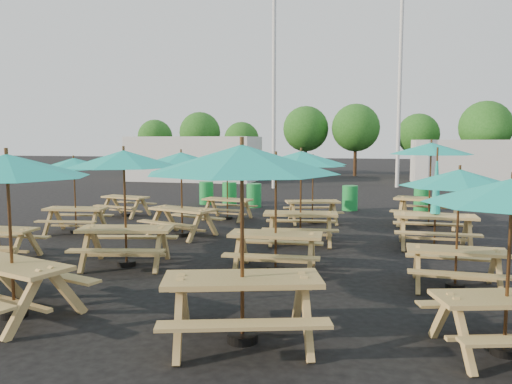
% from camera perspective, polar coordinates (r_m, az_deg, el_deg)
% --- Properties ---
extents(ground, '(120.00, 120.00, 0.00)m').
position_cam_1_polar(ground, '(13.00, -1.54, -5.50)').
color(ground, black).
rests_on(ground, ground).
extents(picnic_unit_2, '(2.28, 2.28, 2.11)m').
position_cam_1_polar(picnic_unit_2, '(14.64, -20.10, 2.69)').
color(picnic_unit_2, '#AA8A4B').
rests_on(picnic_unit_2, ground).
extents(picnic_unit_3, '(2.28, 2.28, 2.03)m').
position_cam_1_polar(picnic_unit_3, '(17.40, -14.80, 3.08)').
color(picnic_unit_3, '#AA8A4B').
rests_on(picnic_unit_3, ground).
extents(picnic_unit_4, '(2.88, 2.88, 2.41)m').
position_cam_1_polar(picnic_unit_4, '(7.93, -26.55, 1.83)').
color(picnic_unit_4, '#AA8A4B').
rests_on(picnic_unit_4, ground).
extents(picnic_unit_5, '(2.73, 2.73, 2.40)m').
position_cam_1_polar(picnic_unit_5, '(10.41, -14.86, 3.05)').
color(picnic_unit_5, '#AA8A4B').
rests_on(picnic_unit_5, ground).
extents(picnic_unit_6, '(2.75, 2.75, 2.28)m').
position_cam_1_polar(picnic_unit_6, '(13.38, -8.55, 3.34)').
color(picnic_unit_6, '#AA8A4B').
rests_on(picnic_unit_6, ground).
extents(picnic_unit_7, '(2.22, 2.22, 2.03)m').
position_cam_1_polar(picnic_unit_7, '(16.16, -3.31, 3.06)').
color(picnic_unit_7, '#AA8A4B').
rests_on(picnic_unit_7, ground).
extents(picnic_unit_8, '(3.03, 3.03, 2.55)m').
position_cam_1_polar(picnic_unit_8, '(6.19, -1.62, 2.62)').
color(picnic_unit_8, '#AA8A4B').
rests_on(picnic_unit_8, ground).
extents(picnic_unit_9, '(2.33, 2.33, 2.30)m').
position_cam_1_polar(picnic_unit_9, '(9.63, 2.29, 2.54)').
color(picnic_unit_9, '#AA8A4B').
rests_on(picnic_unit_9, ground).
extents(picnic_unit_10, '(2.50, 2.50, 2.33)m').
position_cam_1_polar(picnic_unit_10, '(12.39, 5.17, 3.39)').
color(picnic_unit_10, '#AA8A4B').
rests_on(picnic_unit_10, ground).
extents(picnic_unit_11, '(2.54, 2.54, 2.10)m').
position_cam_1_polar(picnic_unit_11, '(15.50, 6.53, 3.13)').
color(picnic_unit_11, '#AA8A4B').
rests_on(picnic_unit_11, ground).
extents(picnic_unit_12, '(2.55, 2.55, 2.15)m').
position_cam_1_polar(picnic_unit_12, '(6.57, 27.22, -0.85)').
color(picnic_unit_12, '#AA8A4B').
rests_on(picnic_unit_12, ground).
extents(picnic_unit_13, '(2.07, 2.07, 2.10)m').
position_cam_1_polar(picnic_unit_13, '(9.19, 22.21, 0.85)').
color(picnic_unit_13, '#AA8A4B').
rests_on(picnic_unit_13, ground).
extents(picnic_unit_14, '(1.91, 1.67, 2.41)m').
position_cam_1_polar(picnic_unit_14, '(12.61, 19.82, -1.64)').
color(picnic_unit_14, '#AA8A4B').
rests_on(picnic_unit_14, ground).
extents(picnic_unit_15, '(2.93, 2.93, 2.53)m').
position_cam_1_polar(picnic_unit_15, '(15.73, 19.37, 4.25)').
color(picnic_unit_15, '#AA8A4B').
rests_on(picnic_unit_15, ground).
extents(waste_bin_0, '(0.57, 0.57, 0.91)m').
position_cam_1_polar(waste_bin_0, '(20.26, -5.70, -0.10)').
color(waste_bin_0, green).
rests_on(waste_bin_0, ground).
extents(waste_bin_1, '(0.57, 0.57, 0.91)m').
position_cam_1_polar(waste_bin_1, '(19.90, -3.04, -0.18)').
color(waste_bin_1, green).
rests_on(waste_bin_1, ground).
extents(waste_bin_2, '(0.57, 0.57, 0.91)m').
position_cam_1_polar(waste_bin_2, '(19.24, -0.23, -0.39)').
color(waste_bin_2, green).
rests_on(waste_bin_2, ground).
extents(waste_bin_3, '(0.57, 0.57, 0.91)m').
position_cam_1_polar(waste_bin_3, '(18.70, 10.69, -0.68)').
color(waste_bin_3, green).
rests_on(waste_bin_3, ground).
extents(waste_bin_4, '(0.57, 0.57, 0.91)m').
position_cam_1_polar(waste_bin_4, '(19.06, 18.43, -0.75)').
color(waste_bin_4, green).
rests_on(waste_bin_4, ground).
extents(mast_0, '(0.20, 0.20, 12.00)m').
position_cam_1_polar(mast_0, '(27.05, 2.08, 13.21)').
color(mast_0, silver).
rests_on(mast_0, ground).
extents(mast_1, '(0.20, 0.20, 12.00)m').
position_cam_1_polar(mast_1, '(28.54, 16.14, 12.60)').
color(mast_1, silver).
rests_on(mast_1, ground).
extents(event_tent_0, '(8.00, 4.00, 2.80)m').
position_cam_1_polar(event_tent_0, '(32.36, -7.03, 3.82)').
color(event_tent_0, silver).
rests_on(event_tent_0, ground).
extents(event_tent_1, '(7.00, 4.00, 2.60)m').
position_cam_1_polar(event_tent_1, '(31.85, 23.77, 3.14)').
color(event_tent_1, silver).
rests_on(event_tent_1, ground).
extents(tree_0, '(2.80, 2.80, 4.24)m').
position_cam_1_polar(tree_0, '(41.37, -11.46, 6.18)').
color(tree_0, '#382314').
rests_on(tree_0, ground).
extents(tree_1, '(3.11, 3.11, 4.72)m').
position_cam_1_polar(tree_1, '(38.49, -6.43, 6.76)').
color(tree_1, '#382314').
rests_on(tree_1, ground).
extents(tree_2, '(2.59, 2.59, 3.93)m').
position_cam_1_polar(tree_2, '(37.24, -1.66, 6.02)').
color(tree_2, '#382314').
rests_on(tree_2, ground).
extents(tree_3, '(3.36, 3.36, 5.09)m').
position_cam_1_polar(tree_3, '(37.37, 5.70, 7.19)').
color(tree_3, '#382314').
rests_on(tree_3, ground).
extents(tree_4, '(3.41, 3.41, 5.17)m').
position_cam_1_polar(tree_4, '(36.60, 11.32, 7.21)').
color(tree_4, '#382314').
rests_on(tree_4, ground).
extents(tree_5, '(2.94, 2.94, 4.45)m').
position_cam_1_polar(tree_5, '(37.10, 18.06, 6.27)').
color(tree_5, '#382314').
rests_on(tree_5, ground).
extents(tree_6, '(3.38, 3.38, 5.13)m').
position_cam_1_polar(tree_6, '(35.89, 24.75, 6.76)').
color(tree_6, '#382314').
rests_on(tree_6, ground).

